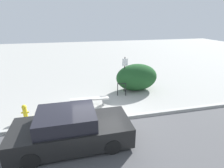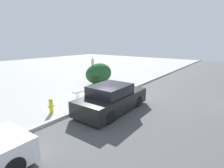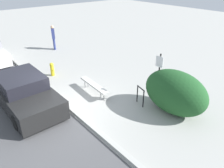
% 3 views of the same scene
% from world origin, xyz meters
% --- Properties ---
extents(ground_plane, '(60.00, 60.00, 0.00)m').
position_xyz_m(ground_plane, '(0.00, 0.00, 0.00)').
color(ground_plane, '#9E9E99').
extents(curb, '(60.00, 0.20, 0.13)m').
position_xyz_m(curb, '(0.00, 0.00, 0.07)').
color(curb, '#A8A8A3').
rests_on(curb, ground_plane).
extents(bench, '(2.10, 0.45, 0.49)m').
position_xyz_m(bench, '(-0.31, 1.61, 0.44)').
color(bench, gray).
rests_on(bench, ground_plane).
extents(bike_rack, '(0.55, 0.18, 0.83)m').
position_xyz_m(bike_rack, '(1.79, 2.60, 0.50)').
color(bike_rack, black).
rests_on(bike_rack, ground_plane).
extents(sign_post, '(0.36, 0.08, 2.30)m').
position_xyz_m(sign_post, '(2.15, 3.24, 1.38)').
color(sign_post, black).
rests_on(sign_post, ground_plane).
extents(fire_hydrant, '(0.36, 0.22, 0.77)m').
position_xyz_m(fire_hydrant, '(-3.45, 0.99, 0.41)').
color(fire_hydrant, gold).
rests_on(fire_hydrant, ground_plane).
extents(shrub_hedge, '(2.77, 1.72, 1.78)m').
position_xyz_m(shrub_hedge, '(3.02, 3.30, 0.89)').
color(shrub_hedge, '#1E4C23').
rests_on(shrub_hedge, ground_plane).
extents(parked_car_near, '(4.38, 1.90, 1.43)m').
position_xyz_m(parked_car_near, '(-1.31, -1.32, 0.65)').
color(parked_car_near, black).
rests_on(parked_car_near, ground_plane).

